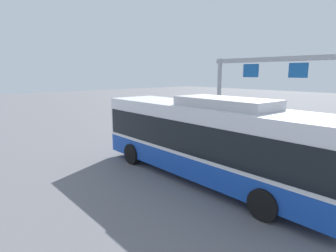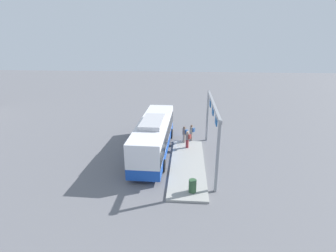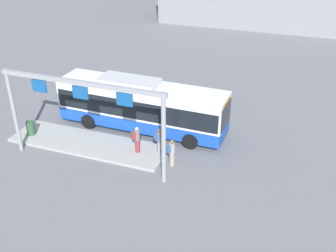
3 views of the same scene
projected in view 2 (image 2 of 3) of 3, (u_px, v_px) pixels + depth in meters
The scene contains 8 objects.
ground_plane at pixel (154, 153), 23.29m from camera, with size 120.00×120.00×0.00m, color slate.
platform_curb at pixel (188, 165), 20.85m from camera, with size 10.00×2.80×0.16m, color #9E9E99.
bus_main at pixel (154, 134), 22.69m from camera, with size 11.23×2.88×3.46m.
person_boarding at pixel (184, 134), 24.90m from camera, with size 0.54×0.61×1.67m.
person_waiting_near at pixel (192, 132), 25.86m from camera, with size 0.55×0.60×1.67m.
person_waiting_mid at pixel (188, 139), 23.65m from camera, with size 0.55×0.60×1.67m.
platform_sign_gantry at pixel (212, 119), 20.54m from camera, with size 9.68×0.24×5.20m.
trash_bin at pixel (193, 186), 16.93m from camera, with size 0.52×0.52×0.90m, color #2D5133.
Camera 2 is at (-21.03, -2.86, 9.99)m, focal length 26.93 mm.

